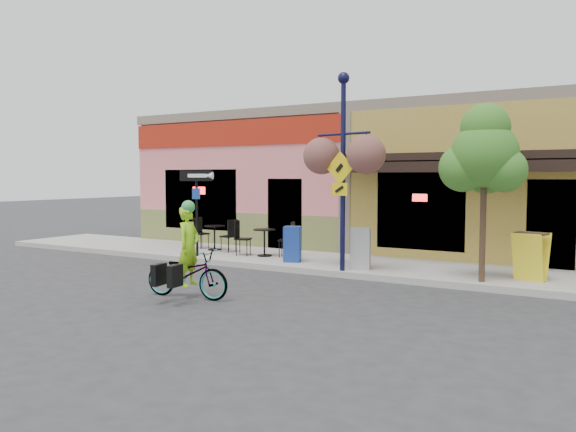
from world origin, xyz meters
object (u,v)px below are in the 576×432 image
object	(u,v)px
building	(421,180)
newspaper_box_blue	(292,244)
bicycle	(187,274)
street_tree	(484,192)
lamp_post	(343,172)
one_way_sign	(197,213)
cyclist_rider	(189,259)
newspaper_box_grey	(361,248)

from	to	relation	value
building	newspaper_box_blue	distance (m)	6.63
building	newspaper_box_blue	xyz separation A→B (m)	(-1.50, -6.25, -1.64)
bicycle	newspaper_box_blue	xyz separation A→B (m)	(-0.04, 4.22, 0.14)
newspaper_box_blue	street_tree	size ratio (longest dim) A/B	0.25
lamp_post	newspaper_box_blue	xyz separation A→B (m)	(-1.70, 0.60, -1.85)
building	one_way_sign	distance (m)	7.98
bicycle	cyclist_rider	size ratio (longest dim) A/B	1.18
newspaper_box_grey	street_tree	world-z (taller)	street_tree
cyclist_rider	lamp_post	distance (m)	4.31
bicycle	newspaper_box_blue	distance (m)	4.22
building	street_tree	world-z (taller)	building
lamp_post	building	bearing A→B (deg)	103.46
bicycle	cyclist_rider	xyz separation A→B (m)	(0.05, 0.00, 0.30)
one_way_sign	building	bearing A→B (deg)	32.86
bicycle	lamp_post	xyz separation A→B (m)	(1.65, 3.62, 1.98)
building	cyclist_rider	world-z (taller)	building
cyclist_rider	newspaper_box_blue	size ratio (longest dim) A/B	1.67
cyclist_rider	newspaper_box_grey	xyz separation A→B (m)	(1.86, 4.10, -0.13)
building	bicycle	size ratio (longest dim) A/B	10.00
newspaper_box_grey	cyclist_rider	bearing A→B (deg)	-131.30
building	one_way_sign	xyz separation A→B (m)	(-4.34, -6.64, -0.91)
building	lamp_post	bearing A→B (deg)	-88.38
one_way_sign	newspaper_box_blue	bearing A→B (deg)	-16.13
street_tree	cyclist_rider	bearing A→B (deg)	-141.17
bicycle	newspaper_box_blue	bearing A→B (deg)	-5.61
cyclist_rider	newspaper_box_blue	distance (m)	4.23
street_tree	bicycle	bearing A→B (deg)	-141.47
lamp_post	street_tree	size ratio (longest dim) A/B	1.23
bicycle	lamp_post	world-z (taller)	lamp_post
newspaper_box_blue	newspaper_box_grey	world-z (taller)	newspaper_box_grey
newspaper_box_blue	newspaper_box_grey	size ratio (longest dim) A/B	0.94
lamp_post	newspaper_box_grey	distance (m)	1.90
bicycle	lamp_post	size ratio (longest dim) A/B	0.39
newspaper_box_blue	lamp_post	bearing A→B (deg)	-37.88
building	newspaper_box_grey	world-z (taller)	building
one_way_sign	newspaper_box_blue	distance (m)	2.95
building	cyclist_rider	size ratio (longest dim) A/B	11.76
lamp_post	one_way_sign	xyz separation A→B (m)	(-4.53, 0.21, -1.12)
building	street_tree	distance (m)	7.45
lamp_post	one_way_sign	distance (m)	4.67
building	bicycle	distance (m)	10.72
bicycle	newspaper_box_blue	world-z (taller)	newspaper_box_blue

